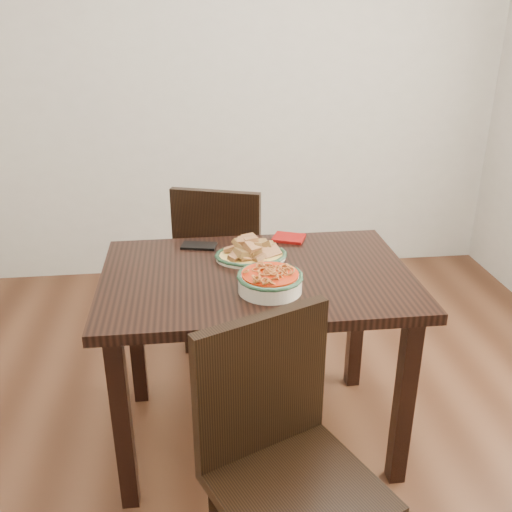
{
  "coord_description": "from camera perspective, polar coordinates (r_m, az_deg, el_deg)",
  "views": [
    {
      "loc": [
        -0.24,
        -1.83,
        1.65
      ],
      "look_at": [
        -0.01,
        0.07,
        0.81
      ],
      "focal_mm": 40.0,
      "sensor_mm": 36.0,
      "label": 1
    }
  ],
  "objects": [
    {
      "name": "fish_plate",
      "position": [
        2.21,
        -0.51,
        0.81
      ],
      "size": [
        0.27,
        0.22,
        0.11
      ],
      "color": "beige",
      "rests_on": "dining_table"
    },
    {
      "name": "smartphone",
      "position": [
        2.34,
        -5.72,
        1.03
      ],
      "size": [
        0.15,
        0.1,
        0.01
      ],
      "primitive_type": "cube",
      "rotation": [
        0.0,
        0.0,
        -0.23
      ],
      "color": "black",
      "rests_on": "dining_table"
    },
    {
      "name": "floor",
      "position": [
        2.48,
        0.4,
        -18.14
      ],
      "size": [
        3.5,
        3.5,
        0.0
      ],
      "primitive_type": "plane",
      "color": "#3D2113",
      "rests_on": "ground"
    },
    {
      "name": "noodle_bowl",
      "position": [
        1.96,
        1.42,
        -2.34
      ],
      "size": [
        0.23,
        0.23,
        0.08
      ],
      "color": "beige",
      "rests_on": "dining_table"
    },
    {
      "name": "napkin",
      "position": [
        2.41,
        3.29,
        1.82
      ],
      "size": [
        0.16,
        0.15,
        0.01
      ],
      "primitive_type": "cube",
      "rotation": [
        0.0,
        0.0,
        -0.4
      ],
      "color": "maroon",
      "rests_on": "dining_table"
    },
    {
      "name": "dining_table",
      "position": [
        2.15,
        0.06,
        -4.25
      ],
      "size": [
        1.14,
        0.76,
        0.75
      ],
      "color": "black",
      "rests_on": "ground"
    },
    {
      "name": "chair_near",
      "position": [
        1.7,
        2.56,
        -19.14
      ],
      "size": [
        0.55,
        0.55,
        0.89
      ],
      "rotation": [
        0.0,
        0.0,
        0.42
      ],
      "color": "black",
      "rests_on": "ground"
    },
    {
      "name": "chair_far",
      "position": [
        2.83,
        -3.33,
        -0.41
      ],
      "size": [
        0.53,
        0.53,
        0.89
      ],
      "rotation": [
        0.0,
        0.0,
        2.81
      ],
      "color": "black",
      "rests_on": "ground"
    },
    {
      "name": "wall_back",
      "position": [
        3.61,
        -3.2,
        18.02
      ],
      "size": [
        3.5,
        0.1,
        2.6
      ],
      "primitive_type": "cube",
      "color": "beige",
      "rests_on": "ground"
    }
  ]
}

